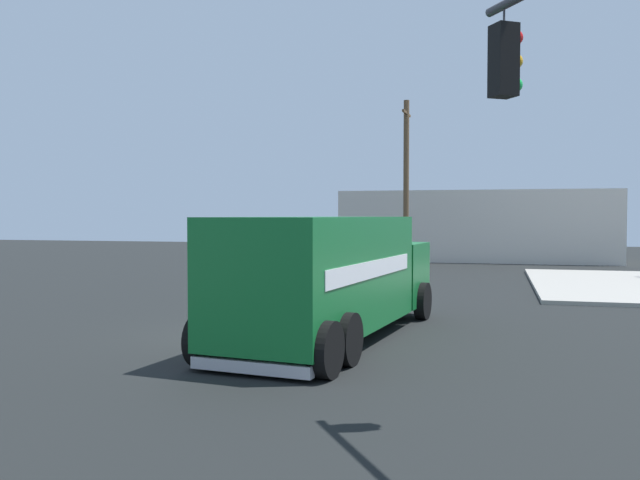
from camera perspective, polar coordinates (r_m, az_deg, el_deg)
The scene contains 5 objects.
ground_plane at distance 15.93m, azimuth -7.19°, elevation -8.02°, with size 100.00×100.00×0.00m, color black.
delivery_truck at distance 14.99m, azimuth 1.01°, elevation -3.01°, with size 3.75×8.80×2.77m.
traffic_light_primary at distance 7.53m, azimuth 24.75°, elevation 9.53°, with size 2.16×3.19×5.81m.
utility_pole at distance 36.28m, azimuth 7.40°, elevation 5.01°, with size 0.30×2.20×8.99m.
building_backdrop at distance 42.73m, azimuth 13.25°, elevation 1.19°, with size 16.37×6.00×4.30m, color beige.
Camera 1 is at (5.90, -14.53, 2.80)m, focal length 37.31 mm.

